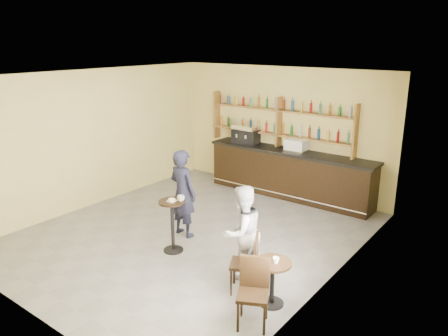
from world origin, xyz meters
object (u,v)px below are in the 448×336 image
Objects in this scene: espresso_machine at (246,134)px; patron_second at (242,232)px; pedestal_table at (173,226)px; man_main at (183,193)px; chair_west at (244,263)px; chair_south at (253,295)px; bar_counter at (289,174)px; pastry_case at (297,146)px; cafe_table at (272,283)px.

patron_second is at bearing -63.50° from espresso_machine.
pedestal_table is 0.56× the size of man_main.
chair_south is (0.60, -0.65, 0.01)m from chair_west.
bar_counter is 6.62× the size of espresso_machine.
espresso_machine reaches higher than patron_second.
man_main reaches higher than chair_south.
pastry_case is 0.29× the size of man_main.
bar_counter is 4.57× the size of chair_west.
cafe_table is 1.03m from patron_second.
espresso_machine is 0.68× the size of chair_south.
man_main is (-0.59, -3.30, 0.30)m from bar_counter.
espresso_machine is at bearing 180.00° from bar_counter.
man_main is (0.75, -3.30, -0.53)m from espresso_machine.
patron_second is at bearing 1.42° from pedestal_table.
pastry_case is 4.58m from chair_west.
chair_south is at bearing -85.24° from cafe_table.
chair_west is 0.60× the size of patron_second.
man_main reaches higher than cafe_table.
man_main is at bearing 116.44° from pedestal_table.
patron_second is (-0.84, 0.40, 0.45)m from cafe_table.
espresso_machine is 5.25m from chair_west.
bar_counter is 2.75× the size of patron_second.
man_main is at bearing -100.40° from pastry_case.
pastry_case is (1.50, 0.00, -0.08)m from espresso_machine.
man_main reaches higher than chair_west.
chair_south reaches higher than chair_west.
patron_second reaches higher than bar_counter.
bar_counter is 4.82m from cafe_table.
pedestal_table is (-0.26, -3.96, -0.09)m from bar_counter.
espresso_machine reaches higher than chair_west.
chair_west is (-0.55, 0.05, 0.13)m from cafe_table.
man_main is at bearing 159.38° from cafe_table.
man_main is at bearing 122.40° from chair_south.
bar_counter is 1.57m from espresso_machine.
bar_counter is at bearing 116.15° from cafe_table.
cafe_table is 0.62m from chair_south.
pedestal_table reaches higher than chair_west.
patron_second is (-0.89, 1.00, 0.31)m from chair_south.
man_main is 1.83× the size of chair_south.
pedestal_table is at bearing -82.05° from espresso_machine.
patron_second reaches higher than chair_west.
chair_south is (2.01, -4.92, -0.86)m from pastry_case.
pastry_case is 3.42m from man_main.
espresso_machine is 0.42× the size of patron_second.
espresso_machine reaches higher than pedestal_table.
cafe_table is (1.96, -4.32, -0.99)m from pastry_case.
espresso_machine is 0.66× the size of pedestal_table.
pedestal_table is 1.03× the size of chair_south.
pedestal_table is 2.41m from cafe_table.
espresso_machine is (-1.34, 0.00, 0.83)m from bar_counter.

